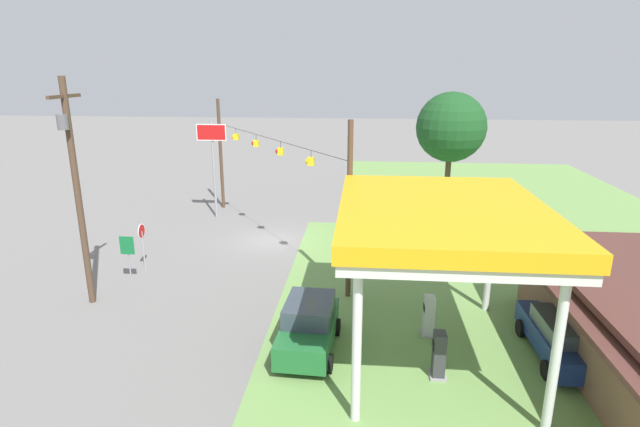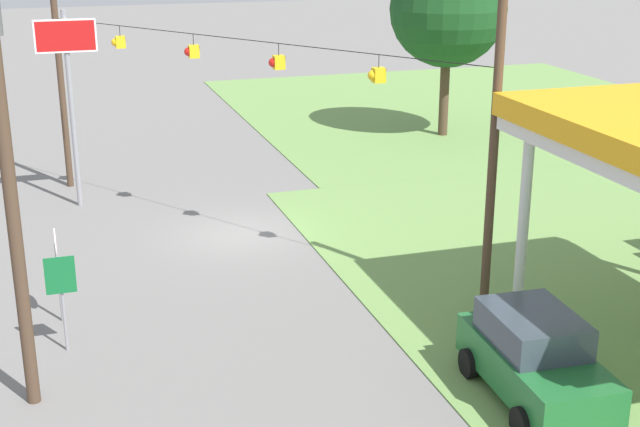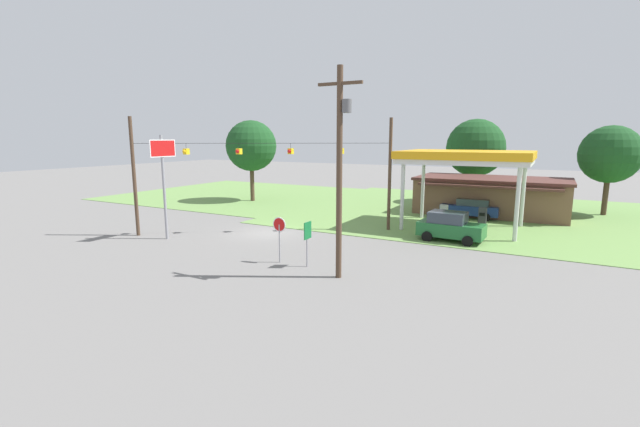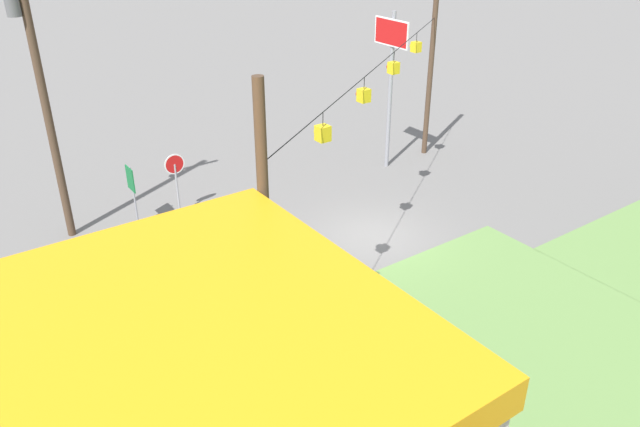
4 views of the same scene
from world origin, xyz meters
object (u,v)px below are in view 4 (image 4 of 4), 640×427
at_px(stop_sign_roadside, 175,171).
at_px(route_sign, 132,185).
at_px(car_at_pumps_front, 54,422).
at_px(stop_sign_overhead, 391,60).
at_px(utility_pole_main, 40,87).
at_px(gas_station_canopy, 87,397).

height_order(stop_sign_roadside, route_sign, stop_sign_roadside).
height_order(car_at_pumps_front, stop_sign_overhead, stop_sign_overhead).
relative_size(stop_sign_roadside, utility_pole_main, 0.25).
bearing_deg(route_sign, stop_sign_overhead, 175.23).
xyz_separation_m(stop_sign_roadside, route_sign, (1.73, 0.03, -0.10)).
bearing_deg(route_sign, gas_station_canopy, 69.42).
bearing_deg(car_at_pumps_front, stop_sign_roadside, -123.76).
bearing_deg(stop_sign_overhead, route_sign, -4.77).
height_order(route_sign, utility_pole_main, utility_pole_main).
xyz_separation_m(stop_sign_roadside, utility_pole_main, (3.97, -0.75, 3.71)).
bearing_deg(utility_pole_main, route_sign, 160.70).
relative_size(car_at_pumps_front, stop_sign_roadside, 1.70).
distance_m(car_at_pumps_front, utility_pole_main, 11.59).
distance_m(car_at_pumps_front, route_sign, 10.85).
height_order(gas_station_canopy, stop_sign_overhead, stop_sign_overhead).
bearing_deg(stop_sign_overhead, car_at_pumps_front, 26.85).
bearing_deg(utility_pole_main, stop_sign_roadside, 169.27).
relative_size(stop_sign_overhead, utility_pole_main, 0.70).
xyz_separation_m(gas_station_canopy, stop_sign_roadside, (-6.99, -14.04, -3.43)).
distance_m(gas_station_canopy, stop_sign_overhead, 21.20).
distance_m(gas_station_canopy, car_at_pumps_front, 6.25).
xyz_separation_m(car_at_pumps_front, utility_pole_main, (-3.07, -10.21, 4.54)).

